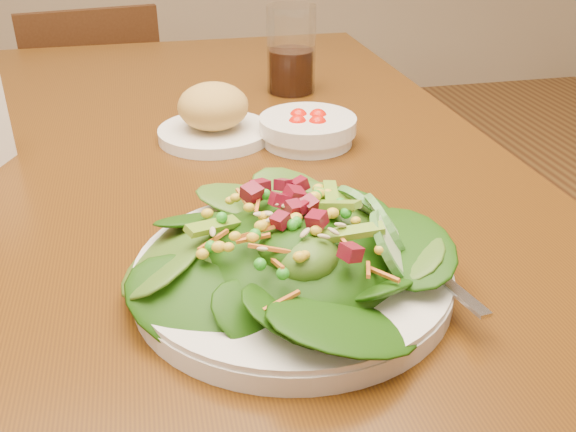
% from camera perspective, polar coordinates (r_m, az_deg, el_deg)
% --- Properties ---
extents(dining_table, '(0.90, 1.40, 0.75)m').
position_cam_1_polar(dining_table, '(0.99, -8.08, 0.23)').
color(dining_table, '#4A2909').
rests_on(dining_table, ground_plane).
extents(chair_far, '(0.43, 0.43, 0.80)m').
position_cam_1_polar(chair_far, '(1.98, -16.36, 6.92)').
color(chair_far, black).
rests_on(chair_far, ground_plane).
extents(salad_plate, '(0.31, 0.31, 0.09)m').
position_cam_1_polar(salad_plate, '(0.62, 1.36, -3.46)').
color(salad_plate, white).
rests_on(salad_plate, dining_table).
extents(bread_plate, '(0.17, 0.17, 0.09)m').
position_cam_1_polar(bread_plate, '(0.98, -6.62, 8.77)').
color(bread_plate, white).
rests_on(bread_plate, dining_table).
extents(tomato_bowl, '(0.14, 0.14, 0.05)m').
position_cam_1_polar(tomato_bowl, '(0.96, 1.76, 7.73)').
color(tomato_bowl, white).
rests_on(tomato_bowl, dining_table).
extents(drinking_glass, '(0.09, 0.09, 0.15)m').
position_cam_1_polar(drinking_glass, '(1.19, 0.28, 14.05)').
color(drinking_glass, silver).
rests_on(drinking_glass, dining_table).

